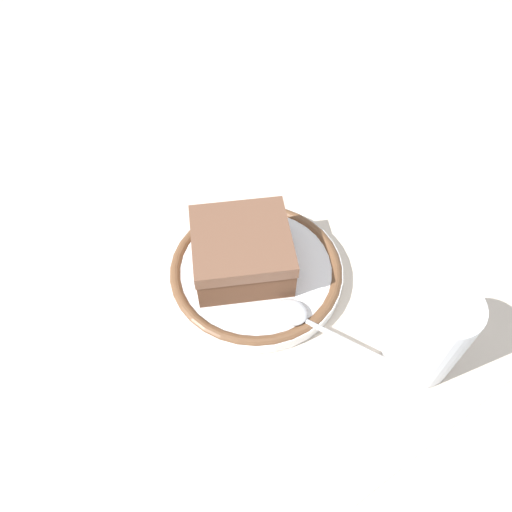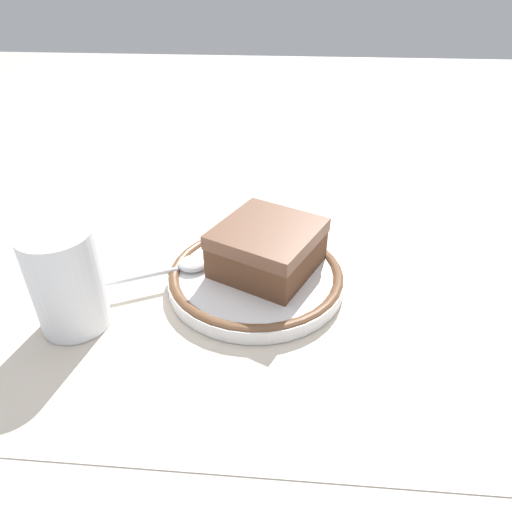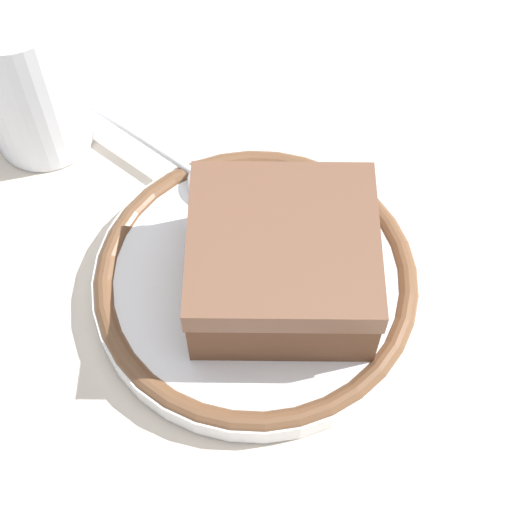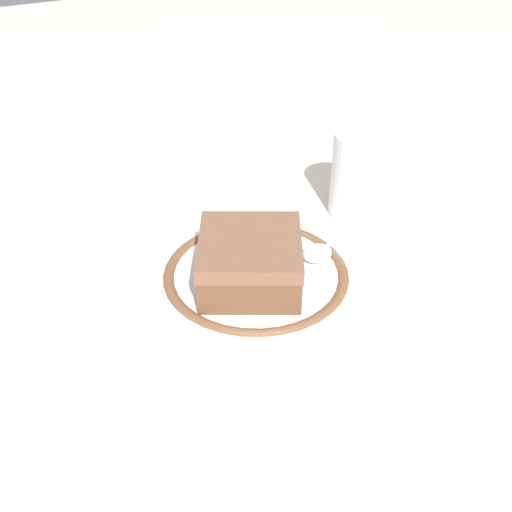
{
  "view_description": "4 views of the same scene",
  "coord_description": "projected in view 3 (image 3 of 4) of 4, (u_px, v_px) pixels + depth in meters",
  "views": [
    {
      "loc": [
        -0.12,
        -0.23,
        0.41
      ],
      "look_at": [
        0.04,
        0.01,
        0.04
      ],
      "focal_mm": 33.67,
      "sensor_mm": 36.0,
      "label": 1
    },
    {
      "loc": [
        0.41,
        0.04,
        0.29
      ],
      "look_at": [
        0.04,
        0.01,
        0.04
      ],
      "focal_mm": 32.06,
      "sensor_mm": 36.0,
      "label": 2
    },
    {
      "loc": [
        0.13,
        0.2,
        0.38
      ],
      "look_at": [
        0.04,
        0.01,
        0.04
      ],
      "focal_mm": 54.42,
      "sensor_mm": 36.0,
      "label": 3
    },
    {
      "loc": [
        -0.38,
        0.21,
        0.38
      ],
      "look_at": [
        0.04,
        0.01,
        0.04
      ],
      "focal_mm": 43.84,
      "sensor_mm": 36.0,
      "label": 4
    }
  ],
  "objects": [
    {
      "name": "ground_plane",
      "position": [
        312.0,
        253.0,
        0.45
      ],
      "size": [
        2.4,
        2.4,
        0.0
      ],
      "primitive_type": "plane",
      "color": "#B7B2A8"
    },
    {
      "name": "placemat",
      "position": [
        312.0,
        253.0,
        0.45
      ],
      "size": [
        0.49,
        0.43,
        0.0
      ],
      "primitive_type": "cube",
      "color": "beige",
      "rests_on": "ground_plane"
    },
    {
      "name": "plate",
      "position": [
        256.0,
        281.0,
        0.42
      ],
      "size": [
        0.18,
        0.18,
        0.02
      ],
      "color": "white",
      "rests_on": "placemat"
    },
    {
      "name": "cake_slice",
      "position": [
        282.0,
        261.0,
        0.4
      ],
      "size": [
        0.13,
        0.12,
        0.05
      ],
      "color": "brown",
      "rests_on": "plate"
    },
    {
      "name": "spoon",
      "position": [
        191.0,
        169.0,
        0.45
      ],
      "size": [
        0.08,
        0.14,
        0.01
      ],
      "color": "silver",
      "rests_on": "plate"
    },
    {
      "name": "cup",
      "position": [
        32.0,
        89.0,
        0.46
      ],
      "size": [
        0.06,
        0.06,
        0.1
      ],
      "color": "white",
      "rests_on": "placemat"
    }
  ]
}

